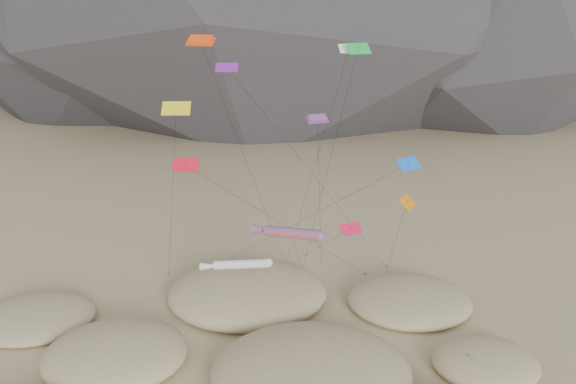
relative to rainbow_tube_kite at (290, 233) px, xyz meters
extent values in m
ellipsoid|color=#CCB789|center=(-15.28, -3.15, -9.71)|extent=(12.48, 10.61, 3.20)
ellipsoid|color=#CCB789|center=(1.41, -6.69, -9.59)|extent=(16.68, 14.18, 3.72)
ellipsoid|color=#CCB789|center=(16.40, -5.75, -9.91)|extent=(9.13, 7.76, 2.32)
ellipsoid|color=#CCB789|center=(-4.00, 6.64, -9.63)|extent=(16.52, 14.05, 3.57)
ellipsoid|color=#CCB789|center=(12.51, 4.52, -9.84)|extent=(12.70, 10.79, 2.63)
ellipsoid|color=#CCB789|center=(-24.40, 3.48, -9.95)|extent=(11.26, 9.57, 2.14)
ellipsoid|color=black|center=(-15.10, -3.63, -9.63)|extent=(2.84, 2.43, 0.85)
ellipsoid|color=black|center=(-12.02, -2.21, -9.73)|extent=(2.21, 1.89, 0.66)
ellipsoid|color=black|center=(0.31, -6.64, -9.33)|extent=(3.78, 3.23, 1.13)
ellipsoid|color=black|center=(2.82, -3.52, -9.43)|extent=(2.56, 2.19, 0.77)
ellipsoid|color=black|center=(-1.50, -6.25, -9.53)|extent=(2.81, 2.40, 0.84)
ellipsoid|color=black|center=(15.51, -6.68, -9.83)|extent=(2.61, 2.23, 0.78)
ellipsoid|color=black|center=(-2.92, 8.11, -9.43)|extent=(3.37, 2.88, 1.01)
ellipsoid|color=black|center=(-1.09, 5.37, -9.53)|extent=(2.48, 2.12, 0.74)
ellipsoid|color=black|center=(13.15, 4.88, -9.73)|extent=(2.05, 1.75, 0.61)
ellipsoid|color=black|center=(10.77, 1.98, -9.83)|extent=(1.90, 1.63, 0.57)
ellipsoid|color=black|center=(-23.80, 2.29, -9.93)|extent=(2.43, 2.08, 0.73)
ellipsoid|color=black|center=(-22.84, 1.00, -10.03)|extent=(1.84, 1.57, 0.55)
cylinder|color=#3F2D1E|center=(-6.12, 9.86, -10.28)|extent=(0.08, 0.08, 0.30)
cylinder|color=#3F2D1E|center=(0.21, 13.49, -10.28)|extent=(0.08, 0.08, 0.30)
cylinder|color=#3F2D1E|center=(2.07, 12.07, -10.28)|extent=(0.08, 0.08, 0.30)
cylinder|color=#3F2D1E|center=(2.71, 16.95, -10.28)|extent=(0.08, 0.08, 0.30)
cylinder|color=#3F2D1E|center=(9.28, 11.21, -10.28)|extent=(0.08, 0.08, 0.30)
cylinder|color=#3F2D1E|center=(-7.46, 14.70, -10.28)|extent=(0.08, 0.08, 0.30)
cylinder|color=#3F2D1E|center=(12.08, 12.79, -10.28)|extent=(0.08, 0.08, 0.30)
cylinder|color=#3F2D1E|center=(-12.98, 12.46, -10.28)|extent=(0.08, 0.08, 0.30)
cylinder|color=#FF4C1A|center=(0.21, -0.13, 0.03)|extent=(5.09, 3.41, 1.50)
sphere|color=#FF4C1A|center=(2.50, -1.39, 0.24)|extent=(1.01, 1.01, 1.01)
cone|color=#FF4C1A|center=(-2.30, 1.27, -0.23)|extent=(2.31, 1.80, 1.08)
cylinder|color=black|center=(1.23, 6.78, -5.20)|extent=(2.06, 13.82, 10.48)
cylinder|color=silver|center=(-4.21, -2.75, -1.52)|extent=(4.65, 1.20, 1.05)
sphere|color=silver|center=(-1.94, -2.99, -1.34)|extent=(0.77, 0.77, 0.77)
cone|color=silver|center=(-6.70, -2.49, -1.75)|extent=(1.92, 0.84, 0.78)
cylinder|color=black|center=(-3.49, 4.52, -5.98)|extent=(1.47, 14.57, 8.93)
cube|color=#F13F0C|center=(-7.16, 3.08, 15.97)|extent=(2.54, 1.71, 0.71)
cube|color=#F13F0C|center=(-7.16, 3.08, 16.16)|extent=(2.14, 1.39, 0.69)
cylinder|color=black|center=(-3.40, 8.68, 2.77)|extent=(7.55, 11.22, 26.41)
cube|color=red|center=(2.69, 4.05, 9.13)|extent=(2.09, 1.31, 0.56)
cube|color=red|center=(2.69, 4.05, 9.30)|extent=(1.76, 1.07, 0.55)
cylinder|color=black|center=(3.64, 9.14, -0.65)|extent=(1.92, 10.20, 19.57)
cube|color=purple|center=(-5.22, 5.54, 13.54)|extent=(2.05, 1.19, 0.68)
cube|color=purple|center=(-5.22, 5.54, 13.39)|extent=(0.25, 0.19, 0.69)
cylinder|color=black|center=(3.43, 9.16, 1.58)|extent=(17.32, 7.28, 23.94)
cube|color=orange|center=(10.16, -0.27, 2.76)|extent=(1.91, 2.29, 0.86)
cube|color=orange|center=(10.16, -0.27, 2.61)|extent=(0.37, 0.36, 0.69)
cylinder|color=black|center=(11.12, 6.26, -3.81)|extent=(1.95, 13.07, 13.15)
cube|color=white|center=(5.61, 5.59, 15.10)|extent=(2.03, 1.24, 0.71)
cube|color=white|center=(5.61, 5.59, 14.95)|extent=(0.25, 0.23, 0.66)
cylinder|color=black|center=(2.91, 9.54, 2.36)|extent=(5.43, 7.93, 25.49)
cube|color=red|center=(-8.64, 0.20, 6.29)|extent=(2.38, 1.50, 0.88)
cube|color=red|center=(-8.64, 0.20, 6.14)|extent=(0.31, 0.32, 0.75)
cylinder|color=black|center=(0.32, 5.70, -2.04)|extent=(17.94, 11.04, 16.69)
cube|color=blue|center=(9.67, -1.48, 6.59)|extent=(2.21, 1.78, 0.83)
cube|color=blue|center=(9.67, -1.48, 6.44)|extent=(0.34, 0.35, 0.67)
cylinder|color=black|center=(1.11, 6.61, -1.89)|extent=(17.15, 16.21, 16.99)
cube|color=green|center=(6.28, 5.02, 15.15)|extent=(2.32, 1.59, 0.89)
cube|color=green|center=(6.28, 5.02, 15.00)|extent=(0.33, 0.36, 0.71)
cylinder|color=black|center=(4.18, 8.54, 2.39)|extent=(4.24, 7.08, 25.54)
cube|color=yellow|center=(-9.68, 4.25, 10.22)|extent=(2.53, 1.32, 1.00)
cube|color=yellow|center=(-9.68, 4.25, 10.07)|extent=(0.31, 0.33, 0.84)
cylinder|color=black|center=(-11.33, 8.35, -0.08)|extent=(3.33, 8.24, 20.61)
cube|color=#E31541|center=(4.84, -2.99, 1.60)|extent=(2.04, 1.57, 0.69)
cube|color=#E31541|center=(4.84, -2.99, 1.45)|extent=(0.28, 0.27, 0.62)
cylinder|color=black|center=(2.52, 5.25, -4.39)|extent=(4.65, 16.50, 12.00)
camera|label=1|loc=(-2.53, -44.68, 20.03)|focal=35.00mm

